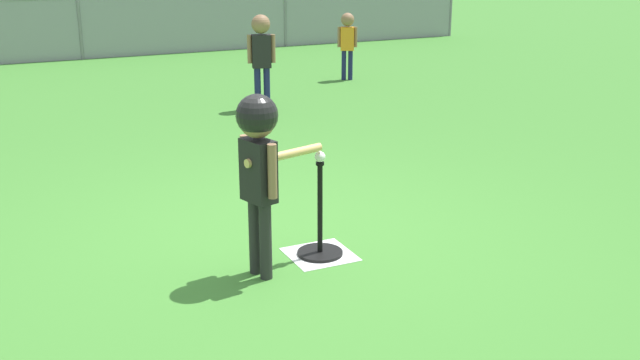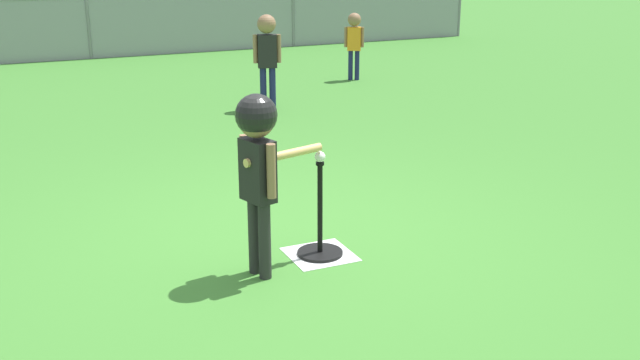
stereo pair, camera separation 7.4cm
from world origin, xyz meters
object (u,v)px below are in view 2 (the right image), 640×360
at_px(batting_tee, 320,240).
at_px(baseball_on_tee, 320,157).
at_px(fielder_deep_right, 354,37).
at_px(fielder_near_right, 267,49).
at_px(batter_child, 258,149).

relative_size(batting_tee, baseball_on_tee, 9.15).
distance_m(fielder_deep_right, fielder_near_right, 2.39).
height_order(batting_tee, baseball_on_tee, baseball_on_tee).
relative_size(batter_child, fielder_deep_right, 1.18).
bearing_deg(batting_tee, baseball_on_tee, 180.00).
height_order(batting_tee, fielder_near_right, fielder_near_right).
bearing_deg(baseball_on_tee, fielder_near_right, 73.54).
bearing_deg(baseball_on_tee, fielder_deep_right, 61.09).
distance_m(batting_tee, fielder_near_right, 4.83).
bearing_deg(batting_tee, batter_child, -164.44).
relative_size(batting_tee, batter_child, 0.56).
distance_m(batting_tee, batter_child, 0.91).
height_order(batter_child, fielder_near_right, batter_child).
bearing_deg(batter_child, fielder_deep_right, 58.21).
bearing_deg(fielder_deep_right, batting_tee, -118.91).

